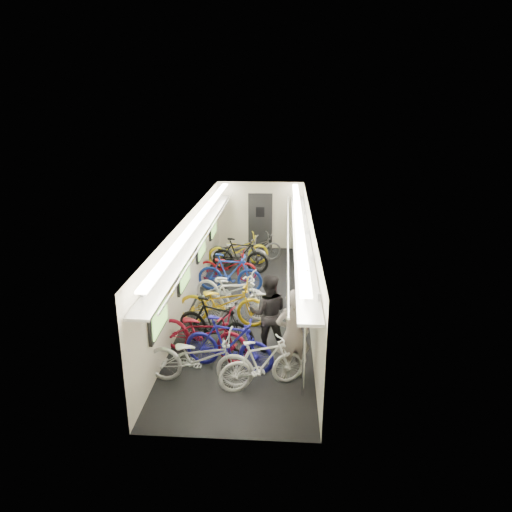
# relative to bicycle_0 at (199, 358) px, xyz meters

# --- Properties ---
(train_car_shell) EXTENTS (10.00, 10.00, 10.00)m
(train_car_shell) POSITION_rel_bicycle_0_xyz_m (0.28, 4.26, 1.12)
(train_car_shell) COLOR black
(train_car_shell) RESTS_ON ground
(bicycle_0) EXTENTS (2.12, 0.94, 1.08)m
(bicycle_0) POSITION_rel_bicycle_0_xyz_m (0.00, 0.00, 0.00)
(bicycle_0) COLOR #ABABB0
(bicycle_0) RESTS_ON ground
(bicycle_1) EXTENTS (1.92, 0.98, 1.11)m
(bicycle_1) POSITION_rel_bicycle_0_xyz_m (0.48, 0.52, 0.02)
(bicycle_1) COLOR navy
(bicycle_1) RESTS_ON ground
(bicycle_2) EXTENTS (2.19, 1.41, 1.09)m
(bicycle_2) POSITION_rel_bicycle_0_xyz_m (-0.10, 0.98, 0.01)
(bicycle_2) COLOR maroon
(bicycle_2) RESTS_ON ground
(bicycle_3) EXTENTS (1.93, 1.23, 1.12)m
(bicycle_3) POSITION_rel_bicycle_0_xyz_m (0.11, 1.34, 0.02)
(bicycle_3) COLOR black
(bicycle_3) RESTS_ON ground
(bicycle_4) EXTENTS (2.17, 0.89, 1.11)m
(bicycle_4) POSITION_rel_bicycle_0_xyz_m (0.10, 2.42, 0.02)
(bicycle_4) COLOR gold
(bicycle_4) RESTS_ON ground
(bicycle_5) EXTENTS (1.97, 0.78, 1.15)m
(bicycle_5) POSITION_rel_bicycle_0_xyz_m (0.37, 2.57, 0.04)
(bicycle_5) COLOR silver
(bicycle_5) RESTS_ON ground
(bicycle_6) EXTENTS (2.12, 1.40, 1.05)m
(bicycle_6) POSITION_rel_bicycle_0_xyz_m (0.20, 3.29, -0.01)
(bicycle_6) COLOR silver
(bicycle_6) RESTS_ON ground
(bicycle_7) EXTENTS (1.86, 0.70, 1.09)m
(bicycle_7) POSITION_rel_bicycle_0_xyz_m (0.04, 4.42, 0.01)
(bicycle_7) COLOR navy
(bicycle_7) RESTS_ON ground
(bicycle_8) EXTENTS (1.79, 0.73, 0.92)m
(bicycle_8) POSITION_rel_bicycle_0_xyz_m (-0.14, 5.22, -0.08)
(bicycle_8) COLOR maroon
(bicycle_8) RESTS_ON ground
(bicycle_9) EXTENTS (1.86, 0.83, 1.08)m
(bicycle_9) POSITION_rel_bicycle_0_xyz_m (0.16, 5.99, 0.00)
(bicycle_9) COLOR black
(bicycle_9) RESTS_ON ground
(bicycle_10) EXTENTS (2.07, 1.18, 1.03)m
(bicycle_10) POSITION_rel_bicycle_0_xyz_m (0.04, 6.63, -0.02)
(bicycle_10) COLOR yellow
(bicycle_10) RESTS_ON ground
(bicycle_11) EXTENTS (1.70, 1.03, 0.99)m
(bicycle_11) POSITION_rel_bicycle_0_xyz_m (1.16, -0.05, -0.05)
(bicycle_11) COLOR white
(bicycle_11) RESTS_ON ground
(bicycle_12) EXTENTS (2.11, 1.12, 1.06)m
(bicycle_12) POSITION_rel_bicycle_0_xyz_m (0.07, 6.36, -0.01)
(bicycle_12) COLOR slate
(bicycle_12) RESTS_ON ground
(bicycle_14) EXTENTS (1.91, 1.31, 0.95)m
(bicycle_14) POSITION_rel_bicycle_0_xyz_m (0.57, 6.97, -0.06)
(bicycle_14) COLOR #5B5B5F
(bicycle_14) RESTS_ON ground
(passenger_near) EXTENTS (0.74, 0.58, 1.80)m
(passenger_near) POSITION_rel_bicycle_0_xyz_m (1.71, 0.33, 0.36)
(passenger_near) COLOR gray
(passenger_near) RESTS_ON ground
(passenger_mid) EXTENTS (0.83, 0.66, 1.68)m
(passenger_mid) POSITION_rel_bicycle_0_xyz_m (1.21, 1.36, 0.30)
(passenger_mid) COLOR black
(passenger_mid) RESTS_ON ground
(backpack) EXTENTS (0.26, 0.14, 0.38)m
(backpack) POSITION_rel_bicycle_0_xyz_m (1.98, 0.47, 0.74)
(backpack) COLOR #AC1119
(backpack) RESTS_ON passenger_near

